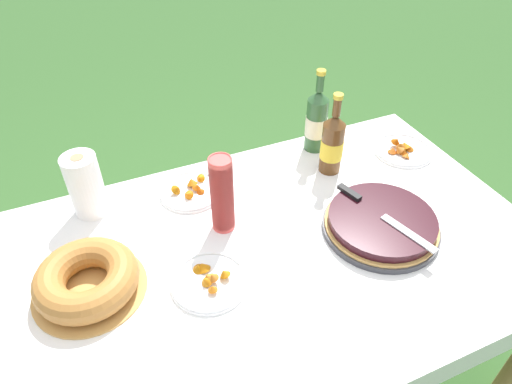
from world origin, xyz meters
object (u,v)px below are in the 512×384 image
object	(u,v)px
berry_tart	(381,224)
snack_plate_right	(209,281)
serving_knife	(376,210)
snack_plate_near	(403,150)
cup_stack	(222,195)
snack_plate_left	(191,191)
bundt_cake	(87,280)
paper_towel_roll	(85,185)
cider_bottle_green	(316,121)
cider_bottle_amber	(332,144)

from	to	relation	value
berry_tart	snack_plate_right	size ratio (longest dim) A/B	1.67
serving_knife	snack_plate_near	size ratio (longest dim) A/B	1.63
cup_stack	snack_plate_left	world-z (taller)	cup_stack
serving_knife	snack_plate_near	bearing A→B (deg)	115.32
bundt_cake	paper_towel_roll	size ratio (longest dim) A/B	1.43
bundt_cake	cider_bottle_green	xyz separation A→B (m)	(0.91, 0.36, 0.08)
serving_knife	cider_bottle_amber	distance (m)	0.32
serving_knife	snack_plate_right	size ratio (longest dim) A/B	1.67
snack_plate_left	snack_plate_right	bearing A→B (deg)	-100.01
snack_plate_left	berry_tart	bearing A→B (deg)	-39.88
bundt_cake	paper_towel_roll	xyz separation A→B (m)	(0.06, 0.33, 0.06)
cider_bottle_green	cider_bottle_amber	xyz separation A→B (m)	(-0.02, -0.15, -0.01)
bundt_cake	cider_bottle_green	world-z (taller)	cider_bottle_green
bundt_cake	cider_bottle_green	bearing A→B (deg)	21.67
bundt_cake	snack_plate_right	distance (m)	0.33
paper_towel_roll	cider_bottle_amber	bearing A→B (deg)	-8.14
berry_tart	serving_knife	bearing A→B (deg)	105.44
snack_plate_near	cider_bottle_amber	bearing A→B (deg)	176.62
serving_knife	snack_plate_near	xyz separation A→B (m)	(0.34, 0.29, -0.05)
serving_knife	bundt_cake	world-z (taller)	bundt_cake
berry_tart	bundt_cake	xyz separation A→B (m)	(-0.88, 0.12, 0.02)
cup_stack	cider_bottle_green	bearing A→B (deg)	29.46
berry_tart	cup_stack	bearing A→B (deg)	154.41
snack_plate_left	paper_towel_roll	size ratio (longest dim) A/B	1.00
serving_knife	bundt_cake	size ratio (longest dim) A/B	1.18
cup_stack	cider_bottle_green	size ratio (longest dim) A/B	0.81
serving_knife	cider_bottle_amber	bearing A→B (deg)	160.54
cup_stack	cider_bottle_green	distance (m)	0.55
snack_plate_right	paper_towel_roll	size ratio (longest dim) A/B	1.01
snack_plate_near	snack_plate_left	xyz separation A→B (m)	(-0.83, 0.09, -0.00)
snack_plate_near	snack_plate_right	xyz separation A→B (m)	(-0.90, -0.31, -0.00)
snack_plate_near	snack_plate_right	distance (m)	0.95
snack_plate_right	paper_towel_roll	bearing A→B (deg)	119.91
berry_tart	snack_plate_right	world-z (taller)	berry_tart
snack_plate_near	paper_towel_roll	xyz separation A→B (m)	(-1.15, 0.14, 0.10)
snack_plate_near	bundt_cake	bearing A→B (deg)	-170.77
cider_bottle_amber	snack_plate_near	xyz separation A→B (m)	(0.32, -0.02, -0.10)
cider_bottle_amber	serving_knife	bearing A→B (deg)	-94.02
cider_bottle_amber	snack_plate_near	bearing A→B (deg)	-3.38
serving_knife	cup_stack	xyz separation A→B (m)	(-0.44, 0.19, 0.07)
cup_stack	snack_plate_left	distance (m)	0.24
cider_bottle_amber	snack_plate_right	world-z (taller)	cider_bottle_amber
snack_plate_near	cup_stack	bearing A→B (deg)	-172.25
serving_knife	cup_stack	distance (m)	0.48
serving_knife	bundt_cake	xyz separation A→B (m)	(-0.87, 0.10, -0.02)
paper_towel_roll	snack_plate_right	bearing A→B (deg)	-60.09
cider_bottle_green	paper_towel_roll	bearing A→B (deg)	-178.23
snack_plate_right	berry_tart	bearing A→B (deg)	-1.55
snack_plate_left	snack_plate_right	size ratio (longest dim) A/B	0.99
berry_tart	snack_plate_left	world-z (taller)	berry_tart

